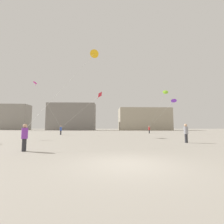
{
  "coord_description": "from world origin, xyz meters",
  "views": [
    {
      "loc": [
        -0.76,
        -6.26,
        1.43
      ],
      "look_at": [
        0.0,
        23.77,
        4.33
      ],
      "focal_mm": 25.41,
      "sensor_mm": 36.0,
      "label": 1
    }
  ],
  "objects_px": {
    "person_in_purple": "(25,136)",
    "building_centre_hall": "(72,117)",
    "kite_amber_diamond": "(94,54)",
    "building_left_hall": "(11,117)",
    "person_in_grey": "(186,132)",
    "kite_crimson_delta": "(98,96)",
    "kite_magenta_diamond": "(36,83)",
    "kite_lime_diamond": "(165,92)",
    "person_in_blue": "(61,130)",
    "building_right_hall": "(144,119)",
    "person_in_red": "(149,129)",
    "kite_violet_diamond": "(173,101)"
  },
  "relations": [
    {
      "from": "person_in_purple",
      "to": "building_centre_hall",
      "type": "height_order",
      "value": "building_centre_hall"
    },
    {
      "from": "kite_amber_diamond",
      "to": "building_left_hall",
      "type": "distance_m",
      "value": 89.19
    },
    {
      "from": "kite_amber_diamond",
      "to": "person_in_grey",
      "type": "bearing_deg",
      "value": -17.83
    },
    {
      "from": "kite_crimson_delta",
      "to": "kite_magenta_diamond",
      "type": "bearing_deg",
      "value": 150.79
    },
    {
      "from": "kite_amber_diamond",
      "to": "person_in_purple",
      "type": "bearing_deg",
      "value": -113.54
    },
    {
      "from": "person_in_purple",
      "to": "kite_lime_diamond",
      "type": "xyz_separation_m",
      "value": [
        17.12,
        22.9,
        7.94
      ]
    },
    {
      "from": "person_in_grey",
      "to": "building_left_hall",
      "type": "bearing_deg",
      "value": -30.16
    },
    {
      "from": "person_in_blue",
      "to": "building_centre_hall",
      "type": "height_order",
      "value": "building_centre_hall"
    },
    {
      "from": "person_in_purple",
      "to": "building_right_hall",
      "type": "relative_size",
      "value": 0.07
    },
    {
      "from": "person_in_grey",
      "to": "building_centre_hall",
      "type": "xyz_separation_m",
      "value": [
        -25.48,
        65.75,
        5.73
      ]
    },
    {
      "from": "person_in_grey",
      "to": "building_centre_hall",
      "type": "distance_m",
      "value": 70.75
    },
    {
      "from": "person_in_blue",
      "to": "kite_amber_diamond",
      "type": "height_order",
      "value": "kite_amber_diamond"
    },
    {
      "from": "building_left_hall",
      "to": "kite_amber_diamond",
      "type": "bearing_deg",
      "value": -53.84
    },
    {
      "from": "kite_crimson_delta",
      "to": "building_centre_hall",
      "type": "distance_m",
      "value": 59.06
    },
    {
      "from": "person_in_grey",
      "to": "person_in_red",
      "type": "relative_size",
      "value": 1.01
    },
    {
      "from": "kite_amber_diamond",
      "to": "kite_lime_diamond",
      "type": "relative_size",
      "value": 1.11
    },
    {
      "from": "person_in_purple",
      "to": "building_left_hall",
      "type": "xyz_separation_m",
      "value": [
        -49.23,
        79.71,
        6.13
      ]
    },
    {
      "from": "person_in_red",
      "to": "kite_crimson_delta",
      "type": "bearing_deg",
      "value": -99.14
    },
    {
      "from": "person_in_red",
      "to": "person_in_grey",
      "type": "bearing_deg",
      "value": -65.97
    },
    {
      "from": "kite_amber_diamond",
      "to": "building_centre_hall",
      "type": "height_order",
      "value": "building_centre_hall"
    },
    {
      "from": "kite_lime_diamond",
      "to": "kite_magenta_diamond",
      "type": "distance_m",
      "value": 26.49
    },
    {
      "from": "kite_crimson_delta",
      "to": "person_in_red",
      "type": "bearing_deg",
      "value": 50.55
    },
    {
      "from": "person_in_purple",
      "to": "building_right_hall",
      "type": "height_order",
      "value": "building_right_hall"
    },
    {
      "from": "building_centre_hall",
      "to": "building_right_hall",
      "type": "distance_m",
      "value": 36.13
    },
    {
      "from": "person_in_grey",
      "to": "kite_lime_diamond",
      "type": "relative_size",
      "value": 0.22
    },
    {
      "from": "person_in_red",
      "to": "building_centre_hall",
      "type": "height_order",
      "value": "building_centre_hall"
    },
    {
      "from": "person_in_red",
      "to": "building_centre_hall",
      "type": "relative_size",
      "value": 0.07
    },
    {
      "from": "person_in_blue",
      "to": "kite_lime_diamond",
      "type": "xyz_separation_m",
      "value": [
        21.0,
        2.39,
        7.88
      ]
    },
    {
      "from": "person_in_red",
      "to": "kite_violet_diamond",
      "type": "xyz_separation_m",
      "value": [
        1.85,
        -9.9,
        5.13
      ]
    },
    {
      "from": "person_in_grey",
      "to": "kite_violet_diamond",
      "type": "bearing_deg",
      "value": -88.29
    },
    {
      "from": "person_in_red",
      "to": "building_centre_hall",
      "type": "distance_m",
      "value": 51.63
    },
    {
      "from": "kite_crimson_delta",
      "to": "kite_lime_diamond",
      "type": "bearing_deg",
      "value": 33.22
    },
    {
      "from": "person_in_grey",
      "to": "kite_amber_diamond",
      "type": "distance_m",
      "value": 12.83
    },
    {
      "from": "kite_violet_diamond",
      "to": "building_left_hall",
      "type": "xyz_separation_m",
      "value": [
        -65.83,
        61.99,
        0.94
      ]
    },
    {
      "from": "person_in_blue",
      "to": "person_in_purple",
      "type": "xyz_separation_m",
      "value": [
        3.88,
        -20.51,
        -0.07
      ]
    },
    {
      "from": "person_in_red",
      "to": "kite_lime_diamond",
      "type": "relative_size",
      "value": 0.21
    },
    {
      "from": "person_in_grey",
      "to": "building_left_hall",
      "type": "xyz_separation_m",
      "value": [
        -61.48,
        74.83,
        6.07
      ]
    },
    {
      "from": "kite_amber_diamond",
      "to": "building_left_hall",
      "type": "bearing_deg",
      "value": 126.16
    },
    {
      "from": "building_centre_hall",
      "to": "building_right_hall",
      "type": "height_order",
      "value": "building_centre_hall"
    },
    {
      "from": "kite_magenta_diamond",
      "to": "kite_lime_diamond",
      "type": "bearing_deg",
      "value": 3.72
    },
    {
      "from": "person_in_blue",
      "to": "building_centre_hall",
      "type": "bearing_deg",
      "value": -32.88
    },
    {
      "from": "person_in_blue",
      "to": "kite_crimson_delta",
      "type": "xyz_separation_m",
      "value": [
        7.43,
        -6.5,
        5.23
      ]
    },
    {
      "from": "kite_crimson_delta",
      "to": "kite_magenta_diamond",
      "type": "distance_m",
      "value": 15.2
    },
    {
      "from": "building_centre_hall",
      "to": "kite_amber_diamond",
      "type": "bearing_deg",
      "value": -75.22
    },
    {
      "from": "kite_crimson_delta",
      "to": "building_right_hall",
      "type": "relative_size",
      "value": 0.32
    },
    {
      "from": "kite_lime_diamond",
      "to": "person_in_grey",
      "type": "bearing_deg",
      "value": -105.15
    },
    {
      "from": "kite_amber_diamond",
      "to": "kite_crimson_delta",
      "type": "bearing_deg",
      "value": 88.35
    },
    {
      "from": "person_in_grey",
      "to": "kite_lime_diamond",
      "type": "height_order",
      "value": "kite_lime_diamond"
    },
    {
      "from": "kite_lime_diamond",
      "to": "building_centre_hall",
      "type": "height_order",
      "value": "building_centre_hall"
    },
    {
      "from": "kite_crimson_delta",
      "to": "building_left_hall",
      "type": "height_order",
      "value": "building_left_hall"
    }
  ]
}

